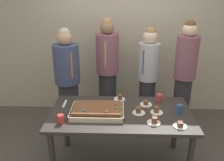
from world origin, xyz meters
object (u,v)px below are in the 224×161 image
Objects in this scene: person_striped_tie_right at (68,82)px; plated_slice_center_front at (156,111)px; plated_slice_near_right at (138,111)px; drink_cup_middle at (179,109)px; drink_cup_nearest at (61,119)px; party_table at (121,119)px; cake_server_utensil at (65,104)px; person_far_right_suit at (184,77)px; plated_slice_far_left at (146,104)px; person_serving_front at (107,71)px; plated_slice_near_left at (154,121)px; drink_cup_far_end at (159,98)px; plated_slice_center_back at (180,125)px; plated_slice_far_right at (120,98)px; person_green_shirt_behind at (148,77)px; sheet_cake at (97,110)px.

plated_slice_center_front is at bearing 25.74° from person_striped_tie_right.
drink_cup_middle reaches higher than plated_slice_near_right.
plated_slice_near_right is 0.91m from drink_cup_nearest.
plated_slice_center_front is at bearing 0.73° from party_table.
person_far_right_suit is (1.66, 0.62, 0.14)m from cake_server_utensil.
drink_cup_nearest is at bearing -1.35° from person_far_right_suit.
plated_slice_far_left is 1.03m from person_serving_front.
plated_slice_center_front is (0.06, 0.24, 0.00)m from plated_slice_near_left.
plated_slice_near_right is 0.09× the size of person_striped_tie_right.
drink_cup_far_end is (-0.19, 0.28, 0.00)m from drink_cup_middle.
plated_slice_center_back reaches higher than party_table.
plated_slice_far_right is 1.00× the size of plated_slice_center_back.
drink_cup_middle is 0.06× the size of person_serving_front.
person_green_shirt_behind is at bearing 106.17° from drink_cup_middle.
drink_cup_far_end reaches higher than cake_server_utensil.
plated_slice_near_right is 0.09× the size of person_green_shirt_behind.
person_striped_tie_right is at bearing 143.84° from plated_slice_center_back.
cake_server_utensil is at bearing -26.71° from person_serving_front.
plated_slice_near_right reaches higher than cake_server_utensil.
drink_cup_middle is at bearing 31.12° from person_striped_tie_right.
plated_slice_far_right is (-0.22, 0.35, -0.00)m from plated_slice_near_right.
plated_slice_far_right is 1.00× the size of plated_slice_center_front.
drink_cup_middle is at bearing 37.93° from person_far_right_suit.
person_serving_front reaches higher than person_green_shirt_behind.
plated_slice_center_front is (0.44, -0.33, 0.00)m from plated_slice_far_right.
cake_server_utensil is 1.39m from person_green_shirt_behind.
person_green_shirt_behind reaches higher than plated_slice_far_right.
person_striped_tie_right is (-0.79, 0.75, 0.17)m from party_table.
drink_cup_nearest reaches higher than cake_server_utensil.
plated_slice_center_front is 0.75× the size of cake_server_utensil.
plated_slice_center_front is 0.96m from person_far_right_suit.
plated_slice_center_front is at bearing -37.21° from plated_slice_far_right.
plated_slice_near_right is at bearing 3.77° from sheet_cake.
sheet_cake is 0.38× the size of person_green_shirt_behind.
person_serving_front is at bearing 86.07° from person_striped_tie_right.
person_striped_tie_right is (-0.78, 0.41, 0.06)m from plated_slice_far_right.
plated_slice_far_right is (0.26, 0.38, -0.02)m from sheet_cake.
plated_slice_near_right reaches higher than plated_slice_far_right.
sheet_cake reaches higher than plated_slice_center_front.
cake_server_utensil is 0.12× the size of person_green_shirt_behind.
plated_slice_far_left is 0.22m from drink_cup_far_end.
person_serving_front is 0.65m from person_green_shirt_behind.
drink_cup_nearest reaches higher than plated_slice_near_left.
plated_slice_far_right is at bearing 55.52° from sheet_cake.
drink_cup_far_end is at bearing 75.22° from plated_slice_center_front.
plated_slice_center_front is at bearing 4.89° from plated_slice_near_right.
drink_cup_far_end is 0.67m from person_far_right_suit.
drink_cup_nearest is (-0.65, -0.60, 0.03)m from plated_slice_far_right.
plated_slice_center_back is at bearing 39.71° from person_far_right_suit.
plated_slice_far_right is 1.50× the size of drink_cup_nearest.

